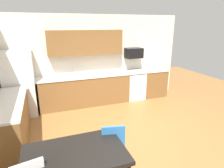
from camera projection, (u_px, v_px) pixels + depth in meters
name	position (u px, v px, depth m)	size (l,w,h in m)	color
ground_plane	(128.00, 141.00, 4.14)	(12.00, 12.00, 0.00)	#9E6B38
wall_back	(94.00, 59.00, 6.12)	(5.80, 0.10, 2.70)	silver
cabinet_run_back	(86.00, 91.00, 5.94)	(2.72, 0.60, 0.90)	brown
cabinet_run_back_right	(153.00, 83.00, 6.72)	(0.83, 0.60, 0.90)	brown
cabinet_run_left	(10.00, 124.00, 3.96)	(0.60, 2.00, 0.90)	brown
countertop_back	(97.00, 75.00, 5.93)	(4.80, 0.64, 0.04)	silver
countertop_left	(7.00, 102.00, 3.83)	(0.64, 2.00, 0.04)	silver
upper_cabinets_back	(86.00, 42.00, 5.66)	(2.20, 0.34, 0.70)	brown
refrigerator	(20.00, 84.00, 5.15)	(0.76, 0.70, 1.76)	white
oven_range	(134.00, 85.00, 6.48)	(0.60, 0.60, 0.91)	white
microwave	(134.00, 53.00, 6.26)	(0.54, 0.36, 0.32)	black
sink_basin	(76.00, 78.00, 5.72)	(0.48, 0.40, 0.14)	#A5A8AD
sink_faucet	(74.00, 71.00, 5.84)	(0.02, 0.02, 0.24)	#B2B5BA
dining_table	(75.00, 156.00, 2.65)	(1.40, 0.90, 0.72)	black
chair_near_table	(114.00, 149.00, 3.05)	(0.48, 0.48, 0.85)	#2D72B7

